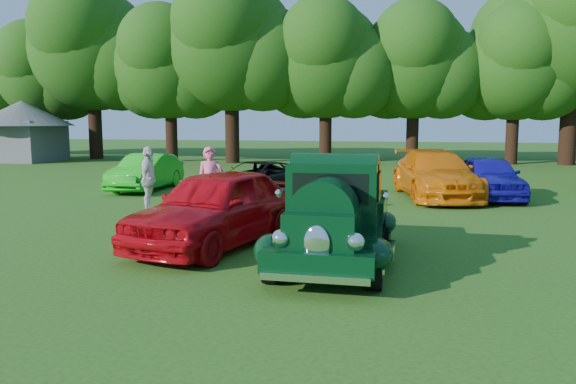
% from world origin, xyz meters
% --- Properties ---
extents(ground, '(120.00, 120.00, 0.00)m').
position_xyz_m(ground, '(0.00, 0.00, 0.00)').
color(ground, '#214C11').
rests_on(ground, ground).
extents(hero_pickup, '(2.25, 4.83, 1.89)m').
position_xyz_m(hero_pickup, '(1.11, -0.67, 0.82)').
color(hero_pickup, black).
rests_on(hero_pickup, ground).
extents(red_convertible, '(3.02, 5.16, 1.65)m').
position_xyz_m(red_convertible, '(-1.55, 0.20, 0.82)').
color(red_convertible, '#B80710').
rests_on(red_convertible, ground).
extents(back_car_lime, '(1.57, 4.21, 1.37)m').
position_xyz_m(back_car_lime, '(-7.38, 8.72, 0.69)').
color(back_car_lime, '#15A315').
rests_on(back_car_lime, ground).
extents(back_car_black, '(3.73, 4.93, 1.24)m').
position_xyz_m(back_car_black, '(-2.71, 7.58, 0.62)').
color(back_car_black, black).
rests_on(back_car_black, ground).
extents(back_car_orange, '(3.29, 5.87, 1.61)m').
position_xyz_m(back_car_orange, '(3.33, 8.85, 0.80)').
color(back_car_orange, orange).
rests_on(back_car_orange, ground).
extents(back_car_blue, '(2.24, 4.52, 1.48)m').
position_xyz_m(back_car_blue, '(5.10, 9.06, 0.74)').
color(back_car_blue, '#140E9A').
rests_on(back_car_blue, ground).
extents(spectator_pink, '(0.83, 0.68, 1.95)m').
position_xyz_m(spectator_pink, '(-2.81, 3.30, 0.98)').
color(spectator_pink, '#EC6185').
rests_on(spectator_pink, ground).
extents(spectator_grey, '(0.95, 0.87, 1.57)m').
position_xyz_m(spectator_grey, '(-0.67, 4.42, 0.79)').
color(spectator_grey, slate).
rests_on(spectator_grey, ground).
extents(spectator_white, '(0.73, 1.20, 1.91)m').
position_xyz_m(spectator_white, '(-4.92, 3.91, 0.96)').
color(spectator_white, silver).
rests_on(spectator_white, ground).
extents(gazebo, '(6.40, 6.40, 3.90)m').
position_xyz_m(gazebo, '(-22.00, 21.00, 2.40)').
color(gazebo, '#545458').
rests_on(gazebo, ground).
extents(tree_line, '(63.58, 11.29, 12.51)m').
position_xyz_m(tree_line, '(1.94, 24.24, 6.86)').
color(tree_line, black).
rests_on(tree_line, ground).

